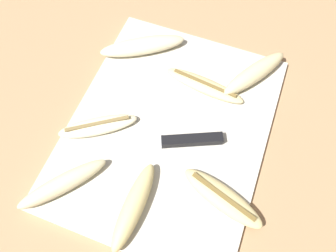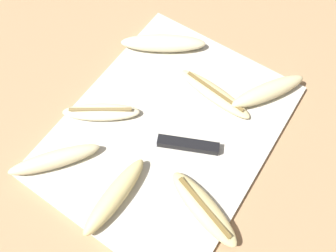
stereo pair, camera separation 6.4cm
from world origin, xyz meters
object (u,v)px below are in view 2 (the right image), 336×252
object	(u,v)px
banana_soft_right	(268,91)
banana_spotted_left	(204,208)
banana_mellow_near	(214,94)
banana_cream_curved	(54,159)
knife	(179,144)
banana_bright_far	(101,112)
banana_golden_short	(113,195)
banana_pale_long	(163,43)

from	to	relation	value
banana_soft_right	banana_spotted_left	distance (m)	0.27
banana_mellow_near	banana_cream_curved	bearing A→B (deg)	149.41
knife	banana_soft_right	size ratio (longest dim) A/B	1.38
knife	banana_soft_right	world-z (taller)	banana_soft_right
knife	banana_bright_far	distance (m)	0.17
banana_mellow_near	banana_cream_curved	size ratio (longest dim) A/B	1.15
knife	banana_spotted_left	world-z (taller)	banana_spotted_left
banana_soft_right	banana_golden_short	xyz separation A→B (m)	(-0.34, 0.13, -0.00)
banana_mellow_near	banana_spotted_left	distance (m)	0.24
banana_cream_curved	banana_mellow_near	bearing A→B (deg)	-30.59
banana_soft_right	banana_golden_short	bearing A→B (deg)	159.06
banana_spotted_left	banana_bright_far	bearing A→B (deg)	79.60
banana_soft_right	banana_golden_short	size ratio (longest dim) A/B	0.99
banana_mellow_near	banana_bright_far	bearing A→B (deg)	134.73
knife	banana_soft_right	bearing A→B (deg)	-49.55
banana_spotted_left	banana_golden_short	bearing A→B (deg)	115.90
banana_soft_right	banana_bright_far	bearing A→B (deg)	131.32
knife	banana_cream_curved	size ratio (longest dim) A/B	1.46
banana_golden_short	banana_cream_curved	bearing A→B (deg)	93.54
banana_soft_right	banana_pale_long	bearing A→B (deg)	93.37
banana_mellow_near	banana_golden_short	bearing A→B (deg)	171.61
banana_bright_far	banana_pale_long	bearing A→B (deg)	-1.93
knife	banana_bright_far	xyz separation A→B (m)	(-0.03, 0.16, 0.00)
banana_mellow_near	banana_spotted_left	xyz separation A→B (m)	(-0.21, -0.10, 0.00)
banana_spotted_left	banana_pale_long	bearing A→B (deg)	45.20
banana_bright_far	banana_golden_short	xyz separation A→B (m)	(-0.12, -0.12, 0.01)
banana_mellow_near	banana_pale_long	world-z (taller)	banana_pale_long
banana_cream_curved	banana_golden_short	xyz separation A→B (m)	(0.01, -0.13, 0.00)
banana_spotted_left	banana_golden_short	world-z (taller)	banana_golden_short
knife	banana_cream_curved	xyz separation A→B (m)	(-0.16, 0.17, 0.01)
banana_spotted_left	banana_golden_short	xyz separation A→B (m)	(-0.07, 0.14, 0.01)
knife	banana_bright_far	world-z (taller)	banana_bright_far
knife	banana_cream_curved	distance (m)	0.23
banana_bright_far	banana_golden_short	distance (m)	0.17
banana_spotted_left	banana_bright_far	distance (m)	0.27
banana_pale_long	banana_golden_short	distance (m)	0.35
banana_pale_long	banana_cream_curved	xyz separation A→B (m)	(-0.34, 0.01, 0.00)
banana_cream_curved	banana_spotted_left	xyz separation A→B (m)	(0.08, -0.27, -0.01)
banana_pale_long	banana_cream_curved	size ratio (longest dim) A/B	1.18
knife	banana_golden_short	size ratio (longest dim) A/B	1.37
banana_mellow_near	banana_golden_short	distance (m)	0.29
banana_soft_right	banana_spotted_left	size ratio (longest dim) A/B	0.96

